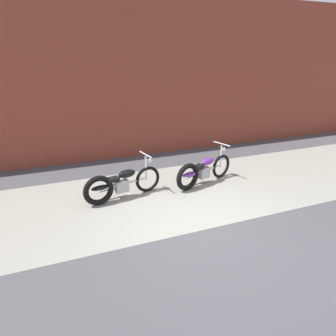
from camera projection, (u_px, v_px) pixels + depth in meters
The scene contains 5 objects.
ground_plane at pixel (203, 230), 5.82m from camera, with size 80.00×80.00×0.00m, color #47474C.
sidewalk_slab at pixel (171, 194), 7.34m from camera, with size 36.00×3.50×0.01m, color gray.
brick_building_wall at pixel (132, 79), 9.40m from camera, with size 36.00×0.50×5.11m, color brown.
motorcycle_black at pixel (118, 184), 6.92m from camera, with size 1.98×0.69×1.03m.
motorcycle_purple at pixel (201, 171), 7.71m from camera, with size 1.93×0.86×1.03m.
Camera 1 is at (-2.43, -4.38, 3.29)m, focal length 30.97 mm.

